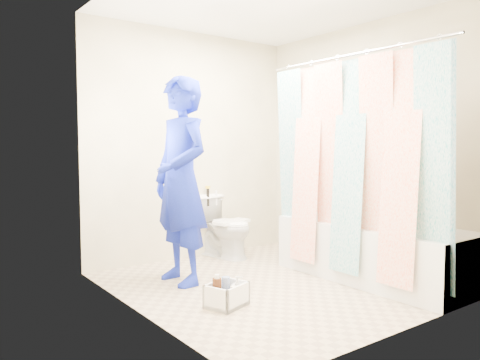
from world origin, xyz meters
TOP-DOWN VIEW (x-y plane):
  - floor at (0.00, 0.00)m, footprint 2.60×2.60m
  - ceiling at (0.00, 0.00)m, footprint 2.40×2.60m
  - wall_back at (0.00, 1.30)m, footprint 2.40×0.02m
  - wall_front at (0.00, -1.30)m, footprint 2.40×0.02m
  - wall_left at (-1.20, 0.00)m, footprint 0.02×2.60m
  - wall_right at (1.20, 0.00)m, footprint 0.02×2.60m
  - bathtub at (0.85, -0.43)m, footprint 0.70×1.75m
  - curtain_rod at (0.52, -0.43)m, footprint 0.02×1.90m
  - shower_curtain at (0.52, -0.43)m, footprint 0.06×1.75m
  - toilet at (0.27, 1.08)m, footprint 0.50×0.72m
  - tank_lid at (0.29, 0.97)m, footprint 0.44×0.26m
  - tank_internals at (0.20, 1.25)m, footprint 0.16×0.06m
  - plumber at (-0.58, 0.51)m, footprint 0.46×0.67m
  - cleaning_caddy at (-0.61, -0.23)m, footprint 0.35×0.31m

SIDE VIEW (x-z plane):
  - floor at x=0.00m, z-range 0.00..0.00m
  - cleaning_caddy at x=-0.61m, z-range -0.03..0.19m
  - bathtub at x=0.85m, z-range 0.02..0.52m
  - toilet at x=0.27m, z-range 0.00..0.67m
  - tank_lid at x=0.29m, z-range 0.38..0.41m
  - tank_internals at x=0.20m, z-range 0.55..0.77m
  - plumber at x=-0.58m, z-range 0.00..1.80m
  - shower_curtain at x=0.52m, z-range 0.12..1.92m
  - wall_back at x=0.00m, z-range 0.00..2.40m
  - wall_front at x=0.00m, z-range 0.00..2.40m
  - wall_left at x=-1.20m, z-range 0.00..2.40m
  - wall_right at x=1.20m, z-range 0.00..2.40m
  - curtain_rod at x=0.52m, z-range 1.94..1.96m
  - ceiling at x=0.00m, z-range 2.39..2.41m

